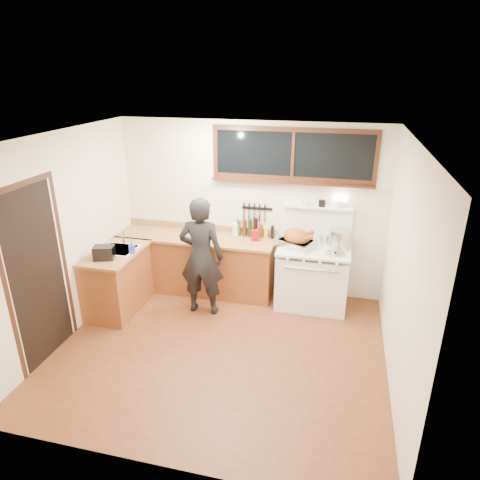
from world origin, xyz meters
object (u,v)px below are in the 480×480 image
(man, at_px, (201,257))
(cutting_board, at_px, (198,234))
(vintage_stove, at_px, (312,275))
(roast_turkey, at_px, (297,239))

(man, xyz_separation_m, cutting_board, (-0.24, 0.55, 0.10))
(vintage_stove, bearing_deg, roast_turkey, 179.16)
(vintage_stove, height_order, man, man)
(cutting_board, distance_m, roast_turkey, 1.48)
(cutting_board, bearing_deg, man, -66.65)
(vintage_stove, relative_size, cutting_board, 3.39)
(cutting_board, height_order, roast_turkey, roast_turkey)
(roast_turkey, bearing_deg, cutting_board, -179.16)
(vintage_stove, distance_m, cutting_board, 1.80)
(vintage_stove, bearing_deg, man, -159.19)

